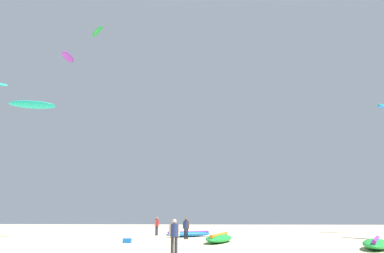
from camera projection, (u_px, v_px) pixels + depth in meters
person_foreground at (174, 233)px, 20.05m from camera, size 0.54×0.38×1.69m
person_midground at (186, 227)px, 31.32m from camera, size 0.53×0.37×1.64m
person_left at (186, 225)px, 37.20m from camera, size 0.48×0.36×1.57m
person_right at (157, 225)px, 36.66m from camera, size 0.37×0.52×1.66m
kite_grounded_near at (219, 238)px, 27.62m from camera, size 2.60×5.32×0.65m
kite_grounded_mid at (189, 234)px, 34.09m from camera, size 4.26×3.17×0.53m
kite_grounded_far at (376, 244)px, 22.58m from camera, size 3.38×5.30×0.64m
cooler_box at (127, 241)px, 26.99m from camera, size 0.56×0.36×0.32m
kite_aloft_1 at (68, 57)px, 43.62m from camera, size 0.94×3.04×0.59m
kite_aloft_3 at (97, 31)px, 40.12m from camera, size 2.19×2.73×0.60m
kite_aloft_6 at (33, 105)px, 39.34m from camera, size 4.67×2.59×0.82m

